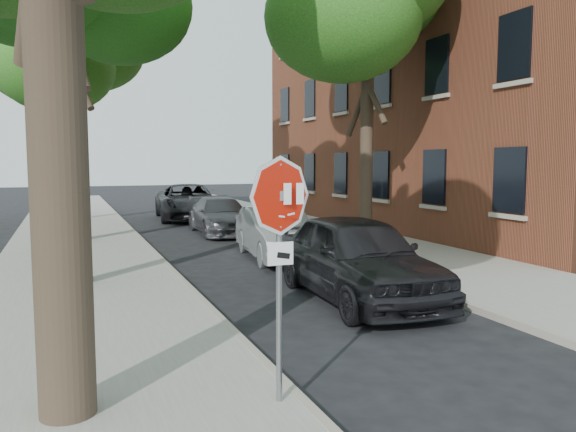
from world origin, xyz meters
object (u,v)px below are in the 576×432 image
(car_a, at_px, (357,257))
(car_c, at_px, (221,216))
(stop_sign, at_px, (280,232))
(tree_right, at_px, (366,12))
(tree_far, at_px, (61,56))
(car_d, at_px, (188,202))
(car_b, at_px, (276,233))
(apartment_building, at_px, (487,43))

(car_a, distance_m, car_c, 10.75)
(stop_sign, bearing_deg, tree_right, 56.62)
(tree_right, distance_m, car_a, 9.46)
(tree_far, bearing_deg, car_d, -7.79)
(tree_right, height_order, car_b, tree_right)
(apartment_building, height_order, stop_sign, apartment_building)
(car_c, bearing_deg, tree_right, -52.31)
(car_a, bearing_deg, tree_right, 62.62)
(car_b, bearing_deg, apartment_building, 29.77)
(car_b, relative_size, car_d, 0.73)
(tree_right, xyz_separation_m, car_b, (-3.38, -1.14, -6.50))
(apartment_building, distance_m, car_b, 14.26)
(car_d, bearing_deg, car_c, -84.09)
(stop_sign, bearing_deg, car_b, 69.86)
(stop_sign, relative_size, tree_right, 0.28)
(apartment_building, bearing_deg, car_b, -156.20)
(car_c, bearing_deg, tree_far, 132.34)
(stop_sign, distance_m, tree_right, 13.23)
(tree_right, height_order, car_a, tree_right)
(tree_right, distance_m, car_b, 7.42)
(car_b, height_order, car_d, car_d)
(stop_sign, distance_m, car_a, 5.29)
(tree_right, relative_size, car_b, 2.17)
(tree_far, xyz_separation_m, car_d, (5.25, -0.72, -6.39))
(car_a, height_order, car_b, car_a)
(apartment_building, relative_size, car_c, 4.37)
(tree_right, bearing_deg, stop_sign, -123.38)
(car_b, xyz_separation_m, car_d, (-0.07, 11.42, 0.11))
(stop_sign, xyz_separation_m, tree_far, (-2.02, 21.14, 5.26))
(tree_far, xyz_separation_m, car_c, (5.32, -6.28, -6.54))
(stop_sign, distance_m, car_c, 15.27)
(car_a, bearing_deg, apartment_building, 43.58)
(car_c, bearing_deg, apartment_building, -2.08)
(car_a, xyz_separation_m, car_c, (0.14, 10.75, -0.16))
(car_b, bearing_deg, stop_sign, -104.18)
(tree_far, distance_m, tree_right, 14.02)
(apartment_building, bearing_deg, car_c, 175.85)
(car_a, relative_size, car_c, 1.06)
(stop_sign, relative_size, car_d, 0.44)
(stop_sign, relative_size, car_a, 0.53)
(tree_right, relative_size, car_c, 2.02)
(tree_right, bearing_deg, apartment_building, 25.87)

